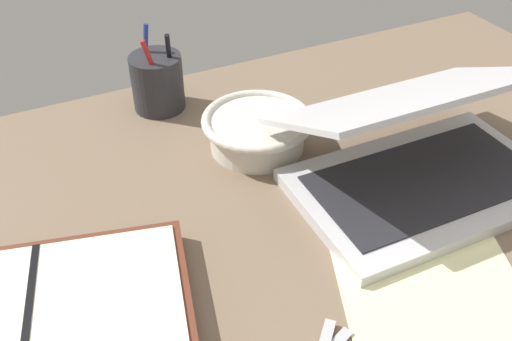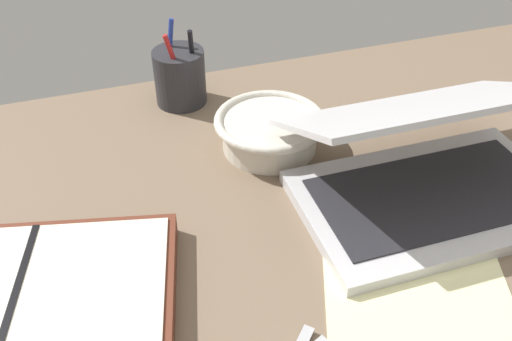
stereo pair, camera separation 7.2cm
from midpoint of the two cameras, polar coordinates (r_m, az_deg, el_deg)
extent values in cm
cube|color=#75604C|center=(71.09, 7.85, -9.67)|extent=(140.00, 100.00, 2.00)
cube|color=silver|center=(81.25, 19.68, -2.86)|extent=(35.93, 22.68, 1.80)
cube|color=#232328|center=(80.63, 19.83, -2.32)|extent=(31.58, 16.39, 0.24)
cube|color=silver|center=(78.99, 18.87, 5.95)|extent=(35.91, 20.74, 10.57)
cube|color=silver|center=(78.81, 19.00, 5.66)|extent=(33.03, 18.50, 9.15)
cylinder|color=silver|center=(86.38, 3.75, 3.57)|extent=(14.26, 14.26, 4.82)
torus|color=silver|center=(85.04, 3.81, 4.91)|extent=(16.77, 16.77, 1.34)
cylinder|color=#28282D|center=(97.06, -5.52, 9.23)|extent=(8.58, 8.58, 9.34)
cylinder|color=black|center=(95.65, -4.18, 10.57)|extent=(1.37, 2.42, 12.41)
cylinder|color=#233899|center=(97.36, -6.57, 11.13)|extent=(2.94, 1.94, 12.96)
cylinder|color=#B21E1E|center=(93.78, -5.67, 9.90)|extent=(3.60, 1.65, 12.33)
cube|color=brown|center=(67.58, -19.70, -12.41)|extent=(37.97, 29.73, 2.93)
cube|color=silver|center=(64.60, -12.93, -11.43)|extent=(19.91, 23.52, 0.30)
cube|color=black|center=(66.29, -20.02, -11.42)|extent=(5.54, 20.08, 0.30)
cube|color=#F4EFB2|center=(67.17, 19.61, -14.67)|extent=(29.34, 32.26, 0.16)
camera|label=1|loc=(0.04, -87.14, 2.24)|focal=40.00mm
camera|label=2|loc=(0.04, 92.86, -2.24)|focal=40.00mm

